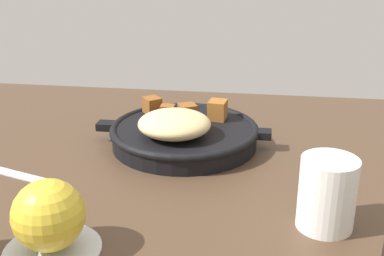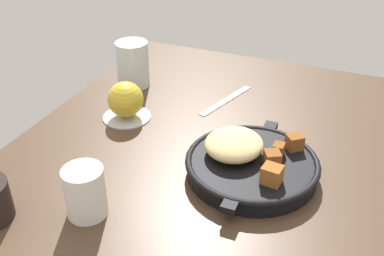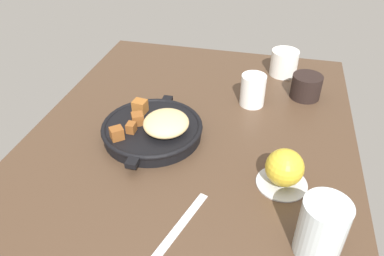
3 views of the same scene
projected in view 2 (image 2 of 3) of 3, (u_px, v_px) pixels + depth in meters
ground_plane at (205, 168)px, 86.19cm from camera, size 103.74×76.64×2.40cm
cast_iron_skillet at (250, 161)px, 81.88cm from camera, size 28.08×23.76×6.90cm
saucer_plate at (127, 116)px, 99.82cm from camera, size 10.40×10.40×0.60cm
red_apple at (126, 99)px, 97.67cm from camera, size 7.65×7.65×7.65cm
butter_knife at (226, 100)px, 106.41cm from camera, size 17.80×6.93×0.36cm
water_glass_tall at (133, 64)px, 110.74cm from camera, size 7.76×7.76×10.99cm
white_creamer_pitcher at (85, 192)px, 71.85cm from camera, size 6.48×6.48×8.50cm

